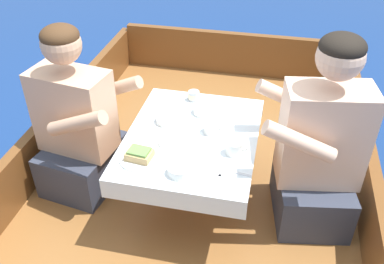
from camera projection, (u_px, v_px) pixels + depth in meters
ground_plane at (189, 241)px, 2.55m from camera, size 60.00×60.00×0.00m
boat_deck at (189, 224)px, 2.46m from camera, size 1.92×3.31×0.31m
gunwale_port at (31, 160)px, 2.45m from camera, size 0.06×3.31×0.31m
gunwale_starboard at (371, 211)px, 2.12m from camera, size 0.06×3.31×0.31m
bow_coaming at (232, 53)px, 3.57m from camera, size 1.80×0.06×0.36m
cockpit_table at (192, 142)px, 2.21m from camera, size 0.66×0.85×0.43m
person_port at (78, 128)px, 2.31m from camera, size 0.57×0.51×0.97m
person_starboard at (319, 152)px, 2.08m from camera, size 0.57×0.51×1.03m
plate_sandwich at (140, 159)px, 2.02m from camera, size 0.19×0.19×0.01m
plate_bread at (175, 140)px, 2.14m from camera, size 0.17×0.17×0.01m
sandwich at (139, 154)px, 2.01m from camera, size 0.13×0.10×0.05m
bowl_port_near at (168, 118)px, 2.27m from camera, size 0.12×0.12×0.04m
bowl_starboard_near at (180, 170)px, 1.93m from camera, size 0.11×0.11×0.04m
bowl_center_far at (204, 109)px, 2.34m from camera, size 0.11×0.11×0.04m
coffee_cup_port at (234, 148)px, 2.04m from camera, size 0.11×0.08×0.07m
coffee_cup_starboard at (212, 127)px, 2.19m from camera, size 0.11×0.08×0.06m
tin_can at (194, 96)px, 2.46m from camera, size 0.07×0.07×0.05m
utensil_knife_starboard at (233, 172)px, 1.95m from camera, size 0.17×0.04×0.00m
utensil_spoon_center at (203, 171)px, 1.95m from camera, size 0.17×0.04×0.01m
utensil_knife_port at (214, 182)px, 1.89m from camera, size 0.07×0.17×0.00m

